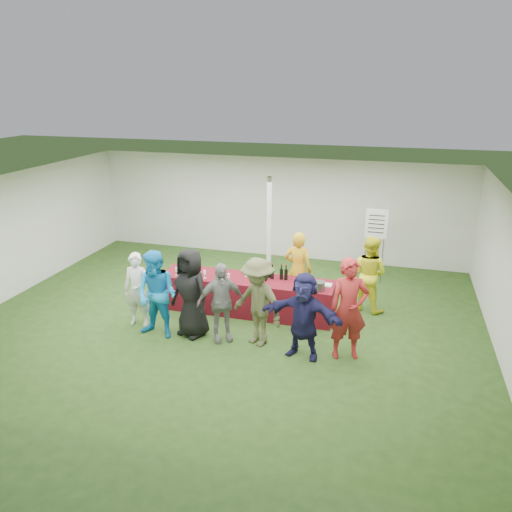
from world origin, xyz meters
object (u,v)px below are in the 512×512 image
(wine_list_sign, at_px, (376,229))
(customer_5, at_px, (304,316))
(dump_bucket, at_px, (319,286))
(customer_0, at_px, (137,290))
(customer_6, at_px, (349,309))
(serving_table, at_px, (247,295))
(customer_1, at_px, (157,295))
(customer_2, at_px, (191,293))
(staff_back, at_px, (369,273))
(staff_pourer, at_px, (298,270))
(customer_4, at_px, (258,302))
(customer_3, at_px, (221,302))

(wine_list_sign, relative_size, customer_5, 1.16)
(dump_bucket, bearing_deg, customer_0, -165.09)
(customer_5, height_order, customer_6, customer_6)
(serving_table, height_order, customer_1, customer_1)
(customer_2, height_order, customer_6, customer_6)
(customer_6, bearing_deg, wine_list_sign, 67.96)
(staff_back, distance_m, customer_1, 4.34)
(staff_pourer, bearing_deg, customer_6, 133.01)
(wine_list_sign, distance_m, staff_back, 1.64)
(serving_table, height_order, staff_back, staff_back)
(customer_0, xyz_separation_m, customer_6, (4.07, -0.12, 0.17))
(staff_pourer, height_order, customer_1, customer_1)
(customer_4, relative_size, customer_5, 1.07)
(customer_2, distance_m, customer_5, 2.18)
(staff_back, relative_size, customer_4, 0.97)
(serving_table, distance_m, staff_pourer, 1.20)
(customer_2, bearing_deg, customer_3, 17.35)
(serving_table, distance_m, staff_back, 2.57)
(customer_2, height_order, customer_3, customer_2)
(staff_pourer, height_order, customer_0, staff_pourer)
(staff_pourer, bearing_deg, customer_3, 68.83)
(serving_table, xyz_separation_m, staff_pourer, (0.96, 0.56, 0.45))
(customer_1, relative_size, customer_4, 1.02)
(dump_bucket, height_order, staff_pourer, staff_pourer)
(customer_3, distance_m, customer_6, 2.30)
(customer_3, bearing_deg, customer_4, -28.43)
(staff_pourer, distance_m, customer_4, 1.84)
(customer_5, bearing_deg, customer_1, -170.51)
(staff_pourer, height_order, customer_4, same)
(customer_3, height_order, customer_5, customer_5)
(staff_back, xyz_separation_m, customer_6, (-0.21, -2.08, 0.10))
(serving_table, distance_m, customer_3, 1.34)
(staff_pourer, relative_size, customer_2, 0.97)
(serving_table, xyz_separation_m, customer_0, (-1.88, -1.13, 0.36))
(customer_0, bearing_deg, serving_table, 25.37)
(serving_table, relative_size, customer_3, 2.38)
(customer_4, height_order, customer_5, customer_4)
(staff_back, relative_size, customer_5, 1.04)
(customer_0, height_order, customer_4, customer_4)
(customer_4, bearing_deg, serving_table, 141.41)
(wine_list_sign, xyz_separation_m, customer_4, (-1.84, -3.62, -0.49))
(customer_2, height_order, customer_4, customer_2)
(dump_bucket, distance_m, wine_list_sign, 2.79)
(staff_pourer, bearing_deg, staff_back, -161.00)
(customer_1, bearing_deg, staff_pourer, 49.36)
(customer_2, xyz_separation_m, customer_3, (0.60, -0.05, -0.10))
(dump_bucket, height_order, wine_list_sign, wine_list_sign)
(staff_back, bearing_deg, customer_1, 57.84)
(customer_0, height_order, customer_3, customer_3)
(customer_4, bearing_deg, staff_pourer, 104.44)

